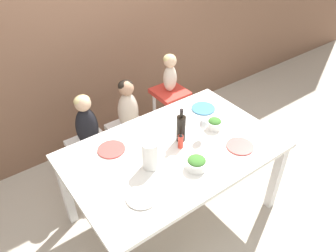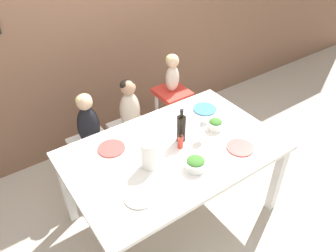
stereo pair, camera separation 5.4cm
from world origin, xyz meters
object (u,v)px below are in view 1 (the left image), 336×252
object	(u,v)px
chair_far_center	(130,134)
dinner_plate_back_right	(203,108)
chair_right_highchair	(170,104)
dinner_plate_back_left	(111,149)
chair_far_left	(92,151)
salad_bowl_large	(196,163)
person_child_left	(86,121)
wine_bottle	(181,128)
person_child_center	(128,105)
dinner_plate_front_left	(142,197)
person_baby_right	(170,71)
wine_glass_near	(204,125)
dinner_plate_front_right	(240,146)
paper_towel_roll	(150,155)
salad_bowl_small	(215,123)

from	to	relation	value
chair_far_center	dinner_plate_back_right	bearing A→B (deg)	-44.64
chair_right_highchair	dinner_plate_back_left	size ratio (longest dim) A/B	3.35
chair_far_left	salad_bowl_large	xyz separation A→B (m)	(0.39, -1.05, 0.42)
dinner_plate_back_left	person_child_left	bearing A→B (deg)	88.10
salad_bowl_large	chair_far_left	bearing A→B (deg)	110.34
wine_bottle	salad_bowl_large	bearing A→B (deg)	-108.57
chair_far_left	wine_bottle	xyz separation A→B (m)	(0.50, -0.73, 0.50)
person_child_center	dinner_plate_front_left	size ratio (longest dim) A/B	2.45
salad_bowl_large	dinner_plate_back_left	size ratio (longest dim) A/B	0.73
person_baby_right	wine_bottle	distance (m)	0.86
wine_bottle	chair_far_left	bearing A→B (deg)	124.22
dinner_plate_front_left	wine_glass_near	bearing A→B (deg)	17.65
person_child_left	dinner_plate_front_right	bearing A→B (deg)	-52.82
paper_towel_roll	salad_bowl_large	world-z (taller)	paper_towel_roll
person_child_left	dinner_plate_front_right	distance (m)	1.36
wine_glass_near	dinner_plate_back_left	size ratio (longest dim) A/B	0.86
dinner_plate_front_left	person_child_center	bearing A→B (deg)	63.79
person_child_left	wine_glass_near	distance (m)	1.07
chair_right_highchair	chair_far_center	bearing A→B (deg)	-180.00
person_child_left	dinner_plate_back_left	bearing A→B (deg)	-91.90
chair_far_left	person_baby_right	world-z (taller)	person_baby_right
wine_bottle	paper_towel_roll	world-z (taller)	wine_bottle
chair_far_center	dinner_plate_front_left	xyz separation A→B (m)	(-0.52, -1.06, 0.38)
person_child_left	dinner_plate_front_left	distance (m)	1.06
chair_far_left	dinner_plate_front_right	distance (m)	1.41
wine_bottle	salad_bowl_large	distance (m)	0.35
person_child_center	wine_glass_near	distance (m)	0.87
person_child_left	wine_glass_near	xyz separation A→B (m)	(0.66, -0.82, 0.16)
paper_towel_roll	salad_bowl_large	distance (m)	0.34
paper_towel_roll	dinner_plate_back_right	world-z (taller)	paper_towel_roll
chair_far_left	wine_glass_near	xyz separation A→B (m)	(0.66, -0.82, 0.51)
salad_bowl_large	dinner_plate_back_right	distance (m)	0.78
chair_far_center	person_child_center	size ratio (longest dim) A/B	0.89
person_child_center	wine_bottle	xyz separation A→B (m)	(0.07, -0.73, 0.15)
salad_bowl_small	chair_far_left	bearing A→B (deg)	136.81
paper_towel_roll	dinner_plate_front_left	bearing A→B (deg)	-135.20
chair_far_left	dinner_plate_back_left	bearing A→B (deg)	-91.90
salad_bowl_small	salad_bowl_large	bearing A→B (deg)	-147.76
dinner_plate_front_left	salad_bowl_large	bearing A→B (deg)	0.38
salad_bowl_small	dinner_plate_front_right	distance (m)	0.31
chair_right_highchair	dinner_plate_back_right	distance (m)	0.55
wine_glass_near	chair_right_highchair	bearing A→B (deg)	71.39
salad_bowl_large	person_baby_right	bearing A→B (deg)	62.58
chair_far_left	dinner_plate_back_right	xyz separation A→B (m)	(0.95, -0.51, 0.38)
dinner_plate_back_left	dinner_plate_front_right	xyz separation A→B (m)	(0.84, -0.58, 0.00)
chair_far_left	dinner_plate_back_right	world-z (taller)	dinner_plate_back_right
person_baby_right	dinner_plate_back_left	world-z (taller)	person_baby_right
person_child_left	dinner_plate_back_left	xyz separation A→B (m)	(-0.02, -0.51, 0.03)
dinner_plate_back_right	wine_bottle	bearing A→B (deg)	-153.08
dinner_plate_front_right	dinner_plate_back_left	bearing A→B (deg)	145.50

